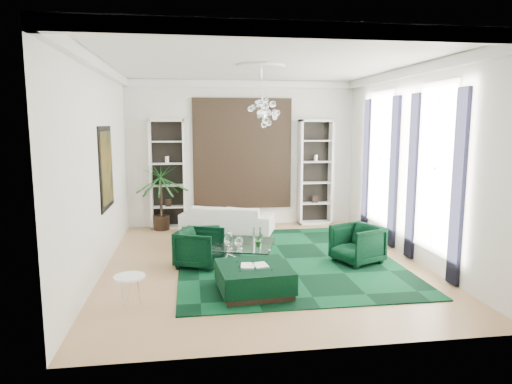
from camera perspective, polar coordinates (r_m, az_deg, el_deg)
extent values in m
cube|color=tan|center=(9.02, 0.90, -8.89)|extent=(6.00, 7.00, 0.02)
cube|color=white|center=(8.68, 0.97, 15.94)|extent=(6.00, 7.00, 0.02)
cube|color=silver|center=(12.11, -1.73, 4.80)|extent=(6.00, 0.02, 3.80)
cube|color=silver|center=(5.23, 7.09, -0.28)|extent=(6.00, 0.02, 3.80)
cube|color=silver|center=(8.69, -19.09, 2.83)|extent=(0.02, 7.00, 3.80)
cube|color=silver|center=(9.59, 19.01, 3.34)|extent=(0.02, 7.00, 3.80)
cylinder|color=white|center=(8.97, 0.65, 15.44)|extent=(0.90, 0.90, 0.05)
cube|color=black|center=(12.06, -1.70, 4.78)|extent=(2.50, 0.06, 2.80)
cube|color=black|center=(9.27, -18.15, 2.90)|extent=(0.04, 1.30, 1.60)
cube|color=white|center=(8.80, 21.56, 2.77)|extent=(0.03, 1.10, 2.90)
cube|color=black|center=(8.14, 23.96, 0.43)|extent=(0.07, 0.30, 3.25)
cube|color=black|center=(9.49, 18.97, 1.77)|extent=(0.07, 0.30, 3.25)
cube|color=white|center=(10.94, 15.33, 4.09)|extent=(0.03, 1.10, 2.90)
cube|color=black|center=(10.24, 16.83, 2.33)|extent=(0.07, 0.30, 3.25)
cube|color=black|center=(11.66, 13.60, 3.18)|extent=(0.07, 0.30, 3.25)
cube|color=black|center=(9.24, 3.69, -8.36)|extent=(4.20, 5.00, 0.02)
imported|color=white|center=(11.48, -3.59, -3.32)|extent=(2.46, 1.60, 0.67)
imported|color=black|center=(8.78, -7.06, -6.94)|extent=(1.03, 1.02, 0.72)
imported|color=black|center=(9.13, 12.53, -6.38)|extent=(1.07, 1.06, 0.75)
cube|color=black|center=(10.16, -6.75, -5.78)|extent=(0.89, 0.89, 0.38)
cube|color=black|center=(7.43, -0.24, -10.88)|extent=(1.21, 1.21, 0.45)
cube|color=white|center=(7.36, -0.24, -9.12)|extent=(0.44, 0.29, 0.03)
cylinder|color=white|center=(7.19, -15.48, -11.88)|extent=(0.60, 0.60, 0.45)
imported|color=#19591E|center=(8.61, 0.40, -6.04)|extent=(0.15, 0.12, 0.27)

